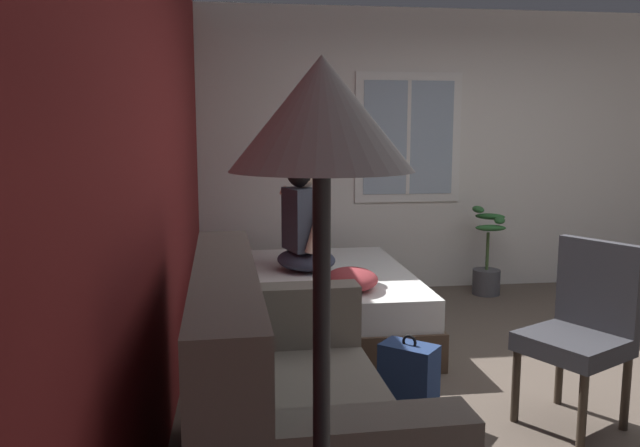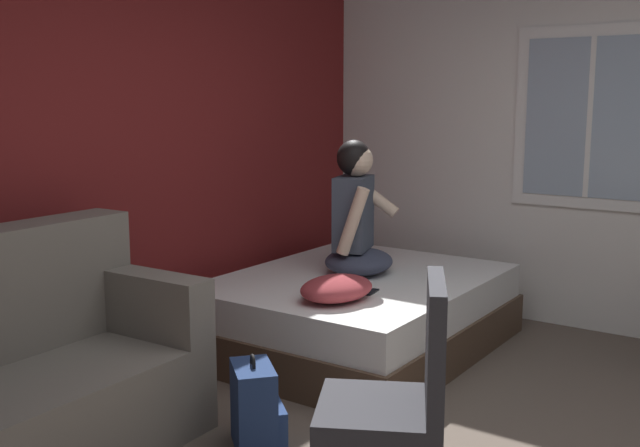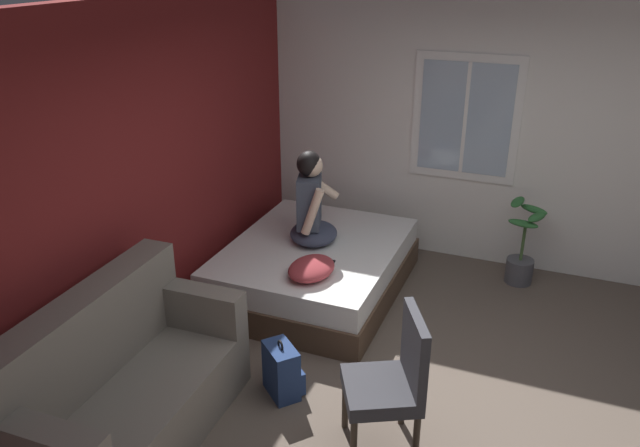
{
  "view_description": "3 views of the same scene",
  "coord_description": "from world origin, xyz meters",
  "px_view_note": "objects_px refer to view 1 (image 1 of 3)",
  "views": [
    {
      "loc": [
        -3.34,
        2.04,
        1.56
      ],
      "look_at": [
        0.03,
        1.59,
        1.05
      ],
      "focal_mm": 35.0,
      "sensor_mm": 36.0,
      "label": 1
    },
    {
      "loc": [
        -2.71,
        -1.0,
        1.63
      ],
      "look_at": [
        0.32,
        1.09,
        1.0
      ],
      "focal_mm": 42.0,
      "sensor_mm": 36.0,
      "label": 2
    },
    {
      "loc": [
        -3.49,
        -0.52,
        2.99
      ],
      "look_at": [
        0.5,
        1.1,
        1.09
      ],
      "focal_mm": 35.0,
      "sensor_mm": 36.0,
      "label": 3
    }
  ],
  "objects_px": {
    "bed": "(312,302)",
    "throw_pillow": "(352,279)",
    "side_chair": "(582,327)",
    "potted_plant": "(487,263)",
    "person_seated": "(304,225)",
    "floor_lamp": "(322,198)",
    "cell_phone": "(355,279)",
    "couch": "(283,420)",
    "backpack": "(409,380)"
  },
  "relations": [
    {
      "from": "backpack",
      "to": "throw_pillow",
      "type": "relative_size",
      "value": 0.95
    },
    {
      "from": "bed",
      "to": "side_chair",
      "type": "xyz_separation_m",
      "value": [
        -1.7,
        -1.23,
        0.3
      ]
    },
    {
      "from": "bed",
      "to": "side_chair",
      "type": "distance_m",
      "value": 2.12
    },
    {
      "from": "backpack",
      "to": "floor_lamp",
      "type": "height_order",
      "value": "floor_lamp"
    },
    {
      "from": "potted_plant",
      "to": "cell_phone",
      "type": "bearing_deg",
      "value": 128.6
    },
    {
      "from": "person_seated",
      "to": "throw_pillow",
      "type": "relative_size",
      "value": 1.82
    },
    {
      "from": "floor_lamp",
      "to": "cell_phone",
      "type": "bearing_deg",
      "value": -12.02
    },
    {
      "from": "bed",
      "to": "throw_pillow",
      "type": "distance_m",
      "value": 0.67
    },
    {
      "from": "couch",
      "to": "potted_plant",
      "type": "bearing_deg",
      "value": -34.48
    },
    {
      "from": "throw_pillow",
      "to": "couch",
      "type": "bearing_deg",
      "value": 160.8
    },
    {
      "from": "throw_pillow",
      "to": "floor_lamp",
      "type": "distance_m",
      "value": 3.09
    },
    {
      "from": "person_seated",
      "to": "floor_lamp",
      "type": "distance_m",
      "value": 3.6
    },
    {
      "from": "bed",
      "to": "throw_pillow",
      "type": "relative_size",
      "value": 4.02
    },
    {
      "from": "throw_pillow",
      "to": "side_chair",
      "type": "bearing_deg",
      "value": -137.94
    },
    {
      "from": "bed",
      "to": "person_seated",
      "type": "distance_m",
      "value": 0.61
    },
    {
      "from": "throw_pillow",
      "to": "potted_plant",
      "type": "distance_m",
      "value": 2.17
    },
    {
      "from": "cell_phone",
      "to": "potted_plant",
      "type": "xyz_separation_m",
      "value": [
        1.21,
        -1.51,
        -0.18
      ]
    },
    {
      "from": "floor_lamp",
      "to": "person_seated",
      "type": "bearing_deg",
      "value": -5.49
    },
    {
      "from": "side_chair",
      "to": "potted_plant",
      "type": "bearing_deg",
      "value": -12.15
    },
    {
      "from": "bed",
      "to": "floor_lamp",
      "type": "bearing_deg",
      "value": 173.49
    },
    {
      "from": "floor_lamp",
      "to": "bed",
      "type": "bearing_deg",
      "value": -6.51
    },
    {
      "from": "backpack",
      "to": "potted_plant",
      "type": "relative_size",
      "value": 0.54
    },
    {
      "from": "throw_pillow",
      "to": "floor_lamp",
      "type": "relative_size",
      "value": 0.28
    },
    {
      "from": "floor_lamp",
      "to": "potted_plant",
      "type": "relative_size",
      "value": 2.0
    },
    {
      "from": "backpack",
      "to": "potted_plant",
      "type": "distance_m",
      "value": 2.78
    },
    {
      "from": "person_seated",
      "to": "floor_lamp",
      "type": "xyz_separation_m",
      "value": [
        -3.53,
        0.34,
        0.59
      ]
    },
    {
      "from": "backpack",
      "to": "throw_pillow",
      "type": "height_order",
      "value": "throw_pillow"
    },
    {
      "from": "bed",
      "to": "couch",
      "type": "bearing_deg",
      "value": 170.2
    },
    {
      "from": "side_chair",
      "to": "throw_pillow",
      "type": "distance_m",
      "value": 1.53
    },
    {
      "from": "cell_phone",
      "to": "side_chair",
      "type": "bearing_deg",
      "value": -64.0
    },
    {
      "from": "backpack",
      "to": "floor_lamp",
      "type": "distance_m",
      "value": 2.46
    },
    {
      "from": "couch",
      "to": "person_seated",
      "type": "height_order",
      "value": "person_seated"
    },
    {
      "from": "throw_pillow",
      "to": "person_seated",
      "type": "bearing_deg",
      "value": 22.56
    },
    {
      "from": "side_chair",
      "to": "throw_pillow",
      "type": "xyz_separation_m",
      "value": [
        1.14,
        1.03,
        0.02
      ]
    },
    {
      "from": "cell_phone",
      "to": "floor_lamp",
      "type": "xyz_separation_m",
      "value": [
        -3.15,
        0.67,
        0.94
      ]
    },
    {
      "from": "throw_pillow",
      "to": "bed",
      "type": "bearing_deg",
      "value": 20.07
    },
    {
      "from": "person_seated",
      "to": "throw_pillow",
      "type": "distance_m",
      "value": 0.74
    },
    {
      "from": "couch",
      "to": "backpack",
      "type": "xyz_separation_m",
      "value": [
        0.8,
        -0.76,
        -0.2
      ]
    },
    {
      "from": "couch",
      "to": "person_seated",
      "type": "bearing_deg",
      "value": -8.18
    },
    {
      "from": "backpack",
      "to": "floor_lamp",
      "type": "bearing_deg",
      "value": 159.1
    },
    {
      "from": "person_seated",
      "to": "backpack",
      "type": "height_order",
      "value": "person_seated"
    },
    {
      "from": "side_chair",
      "to": "person_seated",
      "type": "distance_m",
      "value": 2.2
    },
    {
      "from": "couch",
      "to": "side_chair",
      "type": "xyz_separation_m",
      "value": [
        0.58,
        -1.62,
        0.14
      ]
    },
    {
      "from": "cell_phone",
      "to": "floor_lamp",
      "type": "distance_m",
      "value": 3.36
    },
    {
      "from": "bed",
      "to": "backpack",
      "type": "xyz_separation_m",
      "value": [
        -1.48,
        -0.36,
        -0.04
      ]
    },
    {
      "from": "person_seated",
      "to": "cell_phone",
      "type": "relative_size",
      "value": 6.08
    },
    {
      "from": "couch",
      "to": "throw_pillow",
      "type": "distance_m",
      "value": 1.83
    },
    {
      "from": "side_chair",
      "to": "backpack",
      "type": "xyz_separation_m",
      "value": [
        0.22,
        0.87,
        -0.34
      ]
    },
    {
      "from": "couch",
      "to": "backpack",
      "type": "distance_m",
      "value": 1.12
    },
    {
      "from": "person_seated",
      "to": "bed",
      "type": "bearing_deg",
      "value": -140.2
    }
  ]
}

